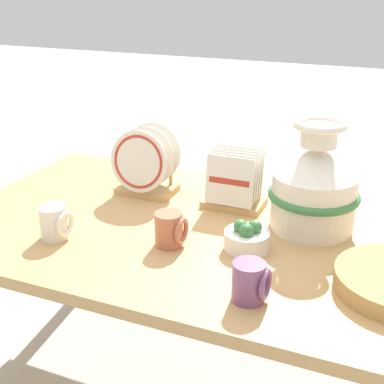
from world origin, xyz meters
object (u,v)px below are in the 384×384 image
(ceramic_vase, at_px, (315,185))
(dish_rack_round_plates, at_px, (145,168))
(fruit_bowl, at_px, (247,238))
(dish_rack_square_plates, at_px, (235,186))
(mug_plum_glaze, at_px, (251,282))
(mug_cream_glaze, at_px, (55,223))
(mug_terracotta_glaze, at_px, (170,229))

(ceramic_vase, bearing_deg, dish_rack_round_plates, 175.50)
(dish_rack_round_plates, height_order, fruit_bowl, dish_rack_round_plates)
(dish_rack_square_plates, relative_size, mug_plum_glaze, 2.00)
(mug_cream_glaze, bearing_deg, dish_rack_round_plates, 78.24)
(ceramic_vase, height_order, fruit_bowl, ceramic_vase)
(ceramic_vase, relative_size, fruit_bowl, 2.60)
(ceramic_vase, distance_m, mug_cream_glaze, 0.75)
(mug_plum_glaze, bearing_deg, mug_terracotta_glaze, 148.69)
(mug_cream_glaze, relative_size, mug_plum_glaze, 1.00)
(dish_rack_round_plates, bearing_deg, mug_plum_glaze, -42.74)
(mug_plum_glaze, xyz_separation_m, fruit_bowl, (-0.08, 0.23, -0.01))
(dish_rack_square_plates, relative_size, fruit_bowl, 1.53)
(dish_rack_square_plates, bearing_deg, dish_rack_round_plates, -176.67)
(dish_rack_round_plates, bearing_deg, fruit_bowl, -29.58)
(mug_terracotta_glaze, bearing_deg, mug_cream_glaze, -164.64)
(dish_rack_round_plates, distance_m, fruit_bowl, 0.51)
(ceramic_vase, bearing_deg, dish_rack_square_plates, 166.39)
(dish_rack_round_plates, xyz_separation_m, dish_rack_square_plates, (0.31, 0.02, -0.02))
(dish_rack_round_plates, bearing_deg, ceramic_vase, -4.50)
(mug_terracotta_glaze, xyz_separation_m, mug_cream_glaze, (-0.32, -0.09, 0.00))
(ceramic_vase, xyz_separation_m, mug_terracotta_glaze, (-0.34, -0.26, -0.09))
(ceramic_vase, distance_m, mug_plum_glaze, 0.45)
(ceramic_vase, height_order, mug_cream_glaze, ceramic_vase)
(mug_terracotta_glaze, height_order, fruit_bowl, mug_terracotta_glaze)
(mug_terracotta_glaze, bearing_deg, fruit_bowl, 16.23)
(dish_rack_square_plates, height_order, mug_plum_glaze, dish_rack_square_plates)
(ceramic_vase, relative_size, dish_rack_square_plates, 1.70)
(fruit_bowl, bearing_deg, mug_cream_glaze, -164.30)
(dish_rack_square_plates, distance_m, mug_terracotta_glaze, 0.33)
(ceramic_vase, height_order, mug_plum_glaze, ceramic_vase)
(mug_terracotta_glaze, distance_m, fruit_bowl, 0.21)
(ceramic_vase, distance_m, dish_rack_round_plates, 0.58)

